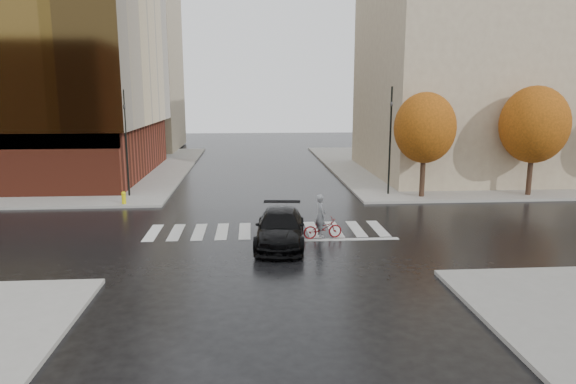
% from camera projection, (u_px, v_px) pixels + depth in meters
% --- Properties ---
extents(ground, '(120.00, 120.00, 0.00)m').
position_uv_depth(ground, '(268.00, 233.00, 24.55)').
color(ground, black).
rests_on(ground, ground).
extents(sidewalk_nw, '(30.00, 30.00, 0.15)m').
position_uv_depth(sidewalk_nw, '(12.00, 170.00, 43.57)').
color(sidewalk_nw, gray).
rests_on(sidewalk_nw, ground).
extents(sidewalk_ne, '(30.00, 30.00, 0.15)m').
position_uv_depth(sidewalk_ne, '(491.00, 165.00, 46.59)').
color(sidewalk_ne, gray).
rests_on(sidewalk_ne, ground).
extents(crosswalk, '(12.00, 3.00, 0.01)m').
position_uv_depth(crosswalk, '(267.00, 231.00, 25.03)').
color(crosswalk, silver).
rests_on(crosswalk, ground).
extents(building_ne_tan, '(16.00, 16.00, 18.00)m').
position_uv_depth(building_ne_tan, '(474.00, 59.00, 40.63)').
color(building_ne_tan, gray).
rests_on(building_ne_tan, sidewalk_ne).
extents(building_nw_far, '(14.00, 12.00, 20.00)m').
position_uv_depth(building_nw_far, '(114.00, 60.00, 57.63)').
color(building_nw_far, gray).
rests_on(building_nw_far, sidewalk_nw).
extents(tree_ne_a, '(3.80, 3.80, 6.50)m').
position_uv_depth(tree_ne_a, '(425.00, 128.00, 31.64)').
color(tree_ne_a, '#322516').
rests_on(tree_ne_a, sidewalk_ne).
extents(tree_ne_b, '(4.20, 4.20, 6.89)m').
position_uv_depth(tree_ne_b, '(534.00, 125.00, 32.11)').
color(tree_ne_b, '#322516').
rests_on(tree_ne_b, sidewalk_ne).
extents(sedan, '(2.60, 5.38, 1.51)m').
position_uv_depth(sedan, '(280.00, 228.00, 22.68)').
color(sedan, black).
rests_on(sedan, ground).
extents(cyclist, '(1.89, 0.90, 2.07)m').
position_uv_depth(cyclist, '(322.00, 223.00, 23.61)').
color(cyclist, maroon).
rests_on(cyclist, ground).
extents(traffic_light_nw, '(0.19, 0.16, 6.64)m').
position_uv_depth(traffic_light_nw, '(126.00, 137.00, 31.99)').
color(traffic_light_nw, black).
rests_on(traffic_light_nw, sidewalk_nw).
extents(traffic_light_ne, '(0.17, 0.19, 6.83)m').
position_uv_depth(traffic_light_ne, '(390.00, 134.00, 32.52)').
color(traffic_light_ne, black).
rests_on(traffic_light_ne, sidewalk_ne).
extents(fire_hydrant, '(0.27, 0.27, 0.75)m').
position_uv_depth(fire_hydrant, '(124.00, 197.00, 30.20)').
color(fire_hydrant, '#CDC00C').
rests_on(fire_hydrant, sidewalk_nw).
extents(manhole, '(0.82, 0.82, 0.01)m').
position_uv_depth(manhole, '(261.00, 246.00, 22.56)').
color(manhole, '#4B321A').
rests_on(manhole, ground).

